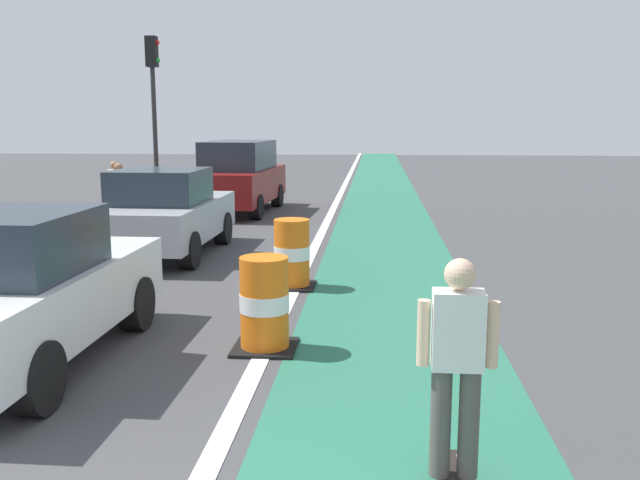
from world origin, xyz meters
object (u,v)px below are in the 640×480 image
traffic_barrel_mid (292,254)px  pedestrian_crossing (120,194)px  parked_suv_third (239,176)px  pedestrian_waiting (115,191)px  parked_sedan_second (165,213)px  traffic_barrel_front (264,305)px  parked_sedan_nearest (15,290)px  traffic_light_corner (154,91)px  skateboarder_on_lane (457,366)px

traffic_barrel_mid → pedestrian_crossing: 7.38m
parked_suv_third → pedestrian_waiting: 3.76m
parked_sedan_second → traffic_barrel_front: size_ratio=3.79×
parked_sedan_nearest → traffic_light_corner: 14.43m
pedestrian_crossing → pedestrian_waiting: 0.73m
parked_sedan_nearest → parked_sedan_second: same height
pedestrian_crossing → parked_suv_third: bearing=55.5°
skateboarder_on_lane → parked_suv_third: parked_suv_third is taller
pedestrian_waiting → parked_sedan_second: bearing=-57.0°
traffic_barrel_front → traffic_barrel_mid: (-0.05, 3.01, 0.00)m
traffic_barrel_mid → traffic_light_corner: bearing=118.2°
parked_suv_third → pedestrian_crossing: 4.03m
skateboarder_on_lane → pedestrian_crossing: 13.27m
skateboarder_on_lane → traffic_light_corner: (-7.33, 16.05, 2.59)m
skateboarder_on_lane → pedestrian_waiting: bearing=120.6°
skateboarder_on_lane → parked_sedan_nearest: 4.93m
skateboarder_on_lane → parked_suv_third: (-4.49, 14.73, 0.12)m
traffic_barrel_mid → pedestrian_crossing: bearing=131.4°
traffic_barrel_front → traffic_barrel_mid: same height
skateboarder_on_lane → parked_sedan_second: (-4.69, 8.30, -0.08)m
skateboarder_on_lane → parked_sedan_nearest: (-4.42, 2.17, -0.08)m
traffic_light_corner → pedestrian_crossing: 5.36m
traffic_barrel_front → pedestrian_waiting: size_ratio=0.68×
traffic_barrel_front → pedestrian_waiting: 10.60m
parked_sedan_nearest → traffic_barrel_front: 2.69m
skateboarder_on_lane → traffic_barrel_front: bearing=122.7°
parked_sedan_nearest → traffic_barrel_front: bearing=15.3°
parked_suv_third → traffic_barrel_front: parked_suv_third is taller
traffic_barrel_front → parked_suv_third: bearing=102.6°
skateboarder_on_lane → traffic_barrel_mid: size_ratio=1.55×
parked_suv_third → traffic_barrel_mid: size_ratio=4.30×
parked_sedan_second → parked_suv_third: bearing=88.2°
pedestrian_crossing → skateboarder_on_lane: bearing=-59.3°
pedestrian_crossing → traffic_barrel_mid: bearing=-48.6°
parked_suv_third → traffic_barrel_mid: (2.60, -8.85, -0.50)m
traffic_light_corner → pedestrian_crossing: bearing=-83.1°
traffic_light_corner → pedestrian_waiting: bearing=-87.0°
parked_suv_third → pedestrian_waiting: parked_suv_third is taller
skateboarder_on_lane → parked_sedan_nearest: parked_sedan_nearest is taller
parked_sedan_second → traffic_light_corner: size_ratio=0.81×
parked_sedan_nearest → parked_suv_third: (-0.07, 12.56, 0.20)m
parked_suv_third → traffic_light_corner: bearing=155.2°
traffic_light_corner → pedestrian_crossing: traffic_light_corner is taller
traffic_barrel_front → pedestrian_crossing: pedestrian_crossing is taller
skateboarder_on_lane → parked_sedan_second: size_ratio=0.41×
traffic_barrel_mid → pedestrian_crossing: pedestrian_crossing is taller
skateboarder_on_lane → traffic_light_corner: 17.83m
pedestrian_crossing → pedestrian_waiting: (-0.36, 0.64, 0.00)m
parked_sedan_second → traffic_light_corner: traffic_light_corner is taller
traffic_barrel_mid → pedestrian_waiting: (-5.23, 6.17, 0.33)m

